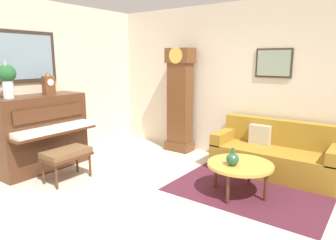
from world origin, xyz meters
The scene contains 12 objects.
ground_plane centered at (0.00, 0.00, -0.05)m, with size 6.40×6.00×0.10m, color beige.
wall_left centered at (-2.60, 0.00, 1.41)m, with size 0.13×4.90×2.80m.
wall_back centered at (0.01, 2.40, 1.40)m, with size 5.30×0.13×2.80m.
area_rug centered at (0.92, 1.07, 0.00)m, with size 2.10×1.50×0.01m, color #4C1E2D.
piano centered at (-2.23, -0.13, 0.62)m, with size 0.87×1.44×1.24m.
piano_bench centered at (-1.46, -0.20, 0.41)m, with size 0.42×0.70×0.48m.
grandfather_clock centered at (-0.95, 2.09, 0.96)m, with size 0.52×0.34×2.03m.
couch centered at (0.99, 1.95, 0.31)m, with size 1.90×0.80×0.84m.
coffee_table centered at (0.85, 0.88, 0.41)m, with size 0.88×0.88×0.44m.
mantel_clock centered at (-2.23, 0.08, 1.41)m, with size 0.13×0.18×0.38m.
flower_vase centered at (-2.23, -0.59, 1.55)m, with size 0.26×0.26×0.58m.
green_jug centered at (0.80, 0.73, 0.53)m, with size 0.17×0.17×0.24m.
Camera 1 is at (2.36, -2.85, 1.82)m, focal length 32.57 mm.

